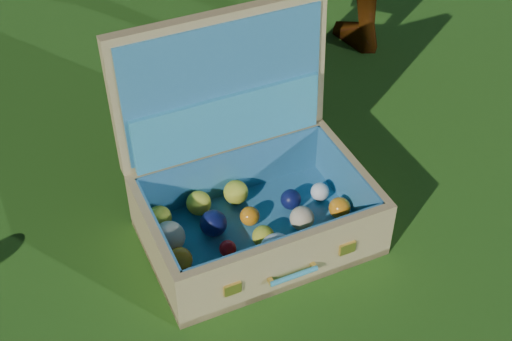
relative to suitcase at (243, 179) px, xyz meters
The scene contains 2 objects.
ground 0.23m from the suitcase, 85.65° to the right, with size 60.00×60.00×0.00m, color #215114.
suitcase is the anchor object (origin of this frame).
Camera 1 is at (-0.05, -1.22, 1.42)m, focal length 50.00 mm.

